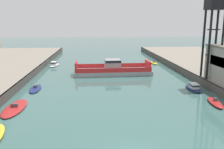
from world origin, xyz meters
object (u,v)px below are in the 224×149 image
object	(u,v)px
moored_boat_near_left	(215,102)
moored_boat_far_left	(15,108)
chain_ferry	(113,70)
crane_tower	(215,14)
moored_boat_mid_right	(154,63)
moored_boat_near_right	(193,87)
moored_boat_upstream_a	(35,89)
moored_boat_far_right	(54,64)

from	to	relation	value
moored_boat_near_left	moored_boat_far_left	distance (m)	31.48
chain_ferry	crane_tower	xyz separation A→B (m)	(19.25, -12.62, 13.35)
chain_ferry	moored_boat_mid_right	size ratio (longest dim) A/B	3.40
moored_boat_near_right	moored_boat_far_left	bearing A→B (deg)	-165.06
moored_boat_near_left	moored_boat_upstream_a	distance (m)	32.79
moored_boat_near_left	moored_boat_near_right	xyz separation A→B (m)	(-0.11, 8.41, 0.23)
chain_ferry	moored_boat_near_right	world-z (taller)	chain_ferry
moored_boat_upstream_a	crane_tower	distance (m)	38.25
moored_boat_upstream_a	crane_tower	xyz separation A→B (m)	(35.47, 0.54, 14.29)
chain_ferry	moored_boat_upstream_a	xyz separation A→B (m)	(-16.22, -13.16, -0.94)
moored_boat_far_left	crane_tower	size ratio (longest dim) A/B	0.51
moored_boat_mid_right	moored_boat_upstream_a	bearing A→B (deg)	-137.27
chain_ferry	moored_boat_far_right	bearing A→B (deg)	142.17
moored_boat_near_left	moored_boat_far_left	world-z (taller)	moored_boat_near_left
moored_boat_near_left	chain_ferry	bearing A→B (deg)	121.43
moored_boat_far_left	moored_boat_mid_right	bearing A→B (deg)	51.46
chain_ferry	moored_boat_mid_right	xyz separation A→B (m)	(14.48, 15.21, -0.93)
moored_boat_near_right	moored_boat_far_right	distance (m)	42.50
moored_boat_near_right	moored_boat_upstream_a	xyz separation A→B (m)	(-30.82, 2.50, -0.31)
moored_boat_mid_right	moored_boat_upstream_a	world-z (taller)	moored_boat_mid_right
chain_ferry	moored_boat_upstream_a	size ratio (longest dim) A/B	3.07
moored_boat_near_right	moored_boat_far_right	size ratio (longest dim) A/B	0.92
moored_boat_upstream_a	crane_tower	bearing A→B (deg)	0.87
moored_boat_near_right	moored_boat_upstream_a	distance (m)	30.92
moored_boat_near_right	moored_boat_mid_right	world-z (taller)	moored_boat_near_right
moored_boat_far_right	moored_boat_near_left	bearing A→B (deg)	-49.68
moored_boat_near_right	moored_boat_upstream_a	size ratio (longest dim) A/B	0.94
chain_ferry	moored_boat_near_left	bearing A→B (deg)	-58.57
moored_boat_near_right	crane_tower	bearing A→B (deg)	33.12
moored_boat_mid_right	crane_tower	distance (m)	31.64
moored_boat_near_left	crane_tower	xyz separation A→B (m)	(4.55, 11.44, 14.21)
moored_boat_upstream_a	moored_boat_far_left	bearing A→B (deg)	-92.91
moored_boat_near_left	moored_boat_mid_right	size ratio (longest dim) A/B	1.01
moored_boat_far_right	crane_tower	world-z (taller)	crane_tower
moored_boat_mid_right	moored_boat_near_left	bearing A→B (deg)	-89.67
moored_boat_far_right	moored_boat_near_right	bearing A→B (deg)	-42.44
crane_tower	moored_boat_near_left	bearing A→B (deg)	-111.66
moored_boat_mid_right	moored_boat_upstream_a	distance (m)	41.80
moored_boat_far_left	moored_boat_far_right	distance (m)	37.05
moored_boat_mid_right	moored_boat_far_left	bearing A→B (deg)	-128.54
moored_boat_near_left	moored_boat_mid_right	distance (m)	39.27
chain_ferry	moored_boat_upstream_a	distance (m)	20.91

